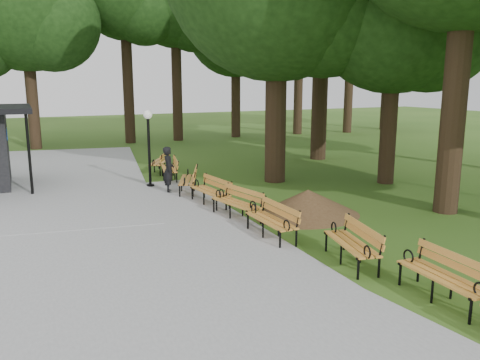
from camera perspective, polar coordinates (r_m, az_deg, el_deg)
name	(u,v)px	position (r m, az deg, el deg)	size (l,w,h in m)	color
ground	(363,284)	(9.73, 14.26, -11.83)	(100.00, 100.00, 0.00)	#315819
path	(118,264)	(10.63, -14.15, -9.61)	(12.00, 38.00, 0.06)	#959597
person	(169,170)	(16.90, -8.39, 1.20)	(0.59, 0.39, 1.61)	black
lamp_post	(148,131)	(17.75, -10.73, 5.65)	(0.32, 0.32, 2.80)	black
dirt_mound	(308,203)	(14.06, 7.96, -2.65)	(2.65, 2.65, 0.76)	#47301C
bench_2	(443,277)	(9.33, 22.77, -10.52)	(1.90, 0.64, 0.88)	orange
bench_3	(351,244)	(10.56, 12.95, -7.32)	(1.90, 0.64, 0.88)	orange
bench_4	(271,221)	(11.96, 3.66, -4.81)	(1.90, 0.64, 0.88)	orange
bench_5	(236,203)	(13.60, -0.43, -2.77)	(1.90, 0.64, 0.88)	orange
bench_6	(210,191)	(15.10, -3.55, -1.35)	(1.90, 0.64, 0.88)	orange
bench_7	(188,180)	(16.91, -6.16, 0.01)	(1.90, 0.64, 0.88)	orange
bench_8	(169,169)	(19.17, -8.35, 1.32)	(1.90, 0.64, 0.88)	orange
bench_9	(159,162)	(20.82, -9.48, 2.10)	(1.90, 0.64, 0.88)	orange
lawn_tree_1	(396,5)	(19.09, 17.89, 19.02)	(6.30, 6.30, 9.64)	black
tree_backdrop	(210,9)	(33.00, -3.57, 19.43)	(37.31, 8.83, 16.68)	black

